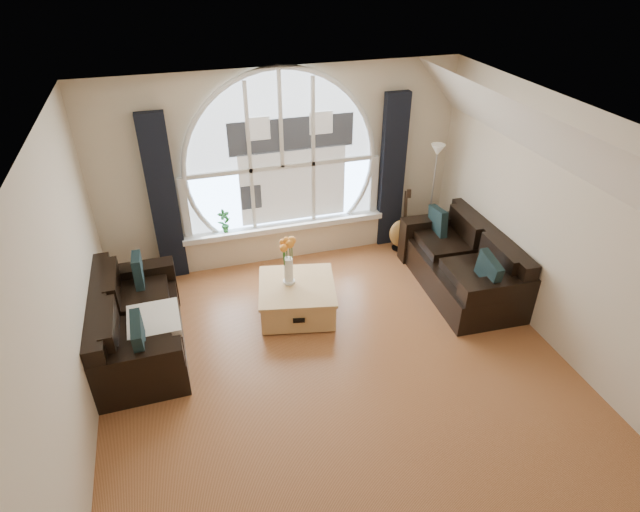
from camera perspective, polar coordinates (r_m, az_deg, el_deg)
The scene contains 20 objects.
ground at distance 5.78m, azimuth 2.61°, elevation -13.50°, with size 5.00×5.50×0.01m, color brown.
ceiling at distance 4.29m, azimuth 3.51°, elevation 12.66°, with size 5.00×5.50×0.01m, color silver.
wall_back at distance 7.25m, azimuth -4.23°, elevation 9.50°, with size 5.00×0.01×2.70m, color beige.
wall_left at distance 4.83m, azimuth -26.51°, elevation -6.92°, with size 0.01×5.50×2.70m, color beige.
wall_right at distance 6.11m, azimuth 25.76°, elevation 1.63°, with size 0.01×5.50×2.70m, color beige.
attic_slope at distance 5.52m, azimuth 25.80°, elevation 10.18°, with size 0.92×5.50×0.72m, color silver.
arched_window at distance 7.12m, azimuth -4.26°, elevation 11.46°, with size 2.60×0.06×2.15m, color silver.
window_sill at distance 7.52m, azimuth -3.80°, elevation 3.31°, with size 2.90×0.22×0.08m, color white.
window_frame at distance 7.09m, azimuth -4.20°, elevation 11.38°, with size 2.76×0.08×2.15m, color white.
neighbor_house at distance 7.18m, azimuth -3.01°, elevation 10.62°, with size 1.70×0.02×1.50m, color silver.
curtain_left at distance 7.08m, azimuth -16.71°, elevation 5.86°, with size 0.35×0.12×2.30m, color black.
curtain_right at distance 7.69m, azimuth 7.88°, elevation 9.04°, with size 0.35×0.12×2.30m, color black.
sofa_left at distance 6.24m, azimuth -19.25°, elevation -6.64°, with size 0.91×1.83×0.81m, color black.
sofa_right at distance 7.13m, azimuth 15.20°, elevation -0.65°, with size 0.94×1.89×0.84m, color black.
coffee_chest at distance 6.54m, azimuth -2.52°, elevation -4.52°, with size 0.93×0.93×0.45m, color tan.
throw_blanket at distance 6.01m, azimuth -17.70°, elevation -6.77°, with size 0.55×0.55×0.10m, color silver.
vase_flowers at distance 6.26m, azimuth -3.51°, elevation 0.03°, with size 0.24×0.24×0.70m, color white.
floor_lamp at distance 7.86m, azimuth 12.11°, elevation 6.33°, with size 0.24×0.24×1.60m, color #B2B2B2.
guitar at distance 7.72m, azimuth 9.02°, elevation 3.92°, with size 0.36×0.24×1.06m, color olive.
potted_plant at distance 7.31m, azimuth -10.40°, elevation 3.76°, with size 0.18×0.12×0.33m, color #1E6023.
Camera 1 is at (-1.39, -3.80, 4.12)m, focal length 29.30 mm.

